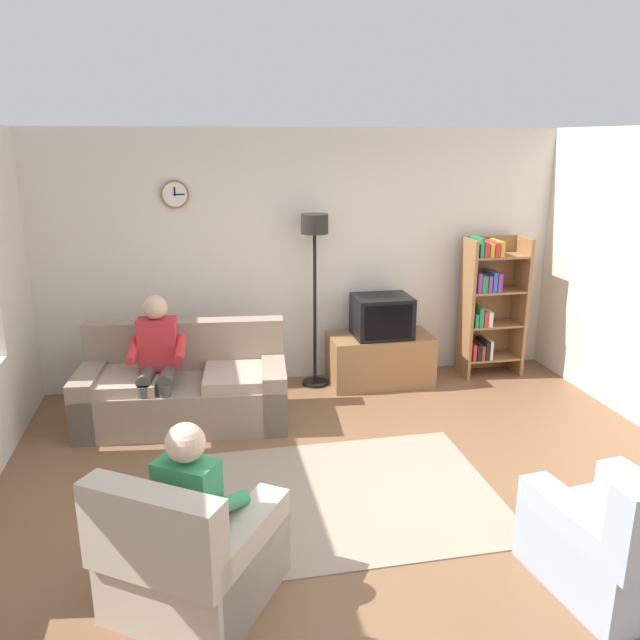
{
  "coord_description": "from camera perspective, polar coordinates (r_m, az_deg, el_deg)",
  "views": [
    {
      "loc": [
        -1.18,
        -3.95,
        2.58
      ],
      "look_at": [
        -0.16,
        1.12,
        1.09
      ],
      "focal_mm": 35.28,
      "sensor_mm": 36.0,
      "label": 1
    }
  ],
  "objects": [
    {
      "name": "tv_stand",
      "position": [
        6.89,
        5.47,
        -3.55
      ],
      "size": [
        1.1,
        0.56,
        0.54
      ],
      "color": "olive",
      "rests_on": "ground_plane"
    },
    {
      "name": "bookshelf",
      "position": [
        7.25,
        15.01,
        1.5
      ],
      "size": [
        0.68,
        0.36,
        1.57
      ],
      "color": "olive",
      "rests_on": "ground_plane"
    },
    {
      "name": "ground_plane",
      "position": [
        4.87,
        4.58,
        -15.99
      ],
      "size": [
        12.0,
        12.0,
        0.0
      ],
      "primitive_type": "plane",
      "color": "brown"
    },
    {
      "name": "tv",
      "position": [
        6.72,
        5.64,
        0.34
      ],
      "size": [
        0.6,
        0.49,
        0.44
      ],
      "color": "black",
      "rests_on": "tv_stand"
    },
    {
      "name": "person_on_couch",
      "position": [
        5.86,
        -14.58,
        -3.18
      ],
      "size": [
        0.54,
        0.56,
        1.24
      ],
      "color": "red",
      "rests_on": "ground_plane"
    },
    {
      "name": "back_wall_assembly",
      "position": [
        6.83,
        -1.29,
        5.71
      ],
      "size": [
        6.2,
        0.17,
        2.7
      ],
      "color": "silver",
      "rests_on": "ground_plane"
    },
    {
      "name": "area_rug",
      "position": [
        4.91,
        2.62,
        -15.59
      ],
      "size": [
        2.2,
        1.7,
        0.01
      ],
      "primitive_type": "cube",
      "color": "gray",
      "rests_on": "ground_plane"
    },
    {
      "name": "armchair_near_bookshelf",
      "position": [
        4.3,
        25.62,
        -17.84
      ],
      "size": [
        0.91,
        0.98,
        0.9
      ],
      "color": "#9EADBC",
      "rests_on": "ground_plane"
    },
    {
      "name": "person_in_left_armchair",
      "position": [
        3.78,
        -11.01,
        -15.8
      ],
      "size": [
        0.61,
        0.64,
        1.12
      ],
      "color": "#338C59",
      "rests_on": "ground_plane"
    },
    {
      "name": "couch",
      "position": [
        6.09,
        -12.19,
        -6.16
      ],
      "size": [
        1.98,
        1.06,
        0.9
      ],
      "color": "gray",
      "rests_on": "ground_plane"
    },
    {
      "name": "armchair_near_window",
      "position": [
        3.89,
        -11.5,
        -20.36
      ],
      "size": [
        1.15,
        1.18,
        0.9
      ],
      "color": "#BCAD99",
      "rests_on": "ground_plane"
    },
    {
      "name": "floor_lamp",
      "position": [
        6.52,
        -0.48,
        6.11
      ],
      "size": [
        0.28,
        0.28,
        1.85
      ],
      "color": "black",
      "rests_on": "ground_plane"
    }
  ]
}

